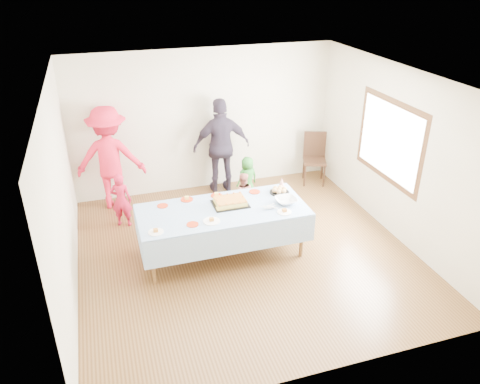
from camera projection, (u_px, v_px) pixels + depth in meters
The scene contains 22 objects.
ground at pixel (245, 252), 7.29m from camera, with size 5.00×5.00×0.00m, color #4D3016.
room_walls at pixel (249, 145), 6.51m from camera, with size 5.04×5.04×2.72m.
party_table at pixel (223, 212), 6.94m from camera, with size 2.50×1.10×0.78m.
birthday_cake at pixel (230, 202), 7.03m from camera, with size 0.53×0.41×0.09m.
rolls_tray at pixel (279, 190), 7.38m from camera, with size 0.31×0.31×0.09m.
punch_bowl at pixel (286, 201), 7.07m from camera, with size 0.32×0.32×0.08m, color silver.
party_hat at pixel (282, 182), 7.54m from camera, with size 0.10×0.10×0.17m, color silver.
fork_pile at pixel (269, 207), 6.91m from camera, with size 0.24×0.18×0.07m, color white, non-canonical shape.
plate_red_far_a at pixel (163, 206), 7.00m from camera, with size 0.16×0.16×0.01m, color red.
plate_red_far_b at pixel (187, 199), 7.18m from camera, with size 0.19×0.19×0.01m, color red.
plate_red_far_c at pixel (216, 196), 7.30m from camera, with size 0.18×0.18×0.01m, color red.
plate_red_far_d at pixel (255, 192), 7.42m from camera, with size 0.17×0.17×0.01m, color red.
plate_red_near at pixel (193, 224), 6.51m from camera, with size 0.17×0.17×0.01m, color red.
plate_white_left at pixel (156, 232), 6.33m from camera, with size 0.21×0.21×0.01m, color white.
plate_white_mid at pixel (212, 221), 6.59m from camera, with size 0.24×0.24×0.01m, color white.
plate_white_right at pixel (284, 212), 6.83m from camera, with size 0.21×0.21×0.01m, color white.
dining_chair at pixel (314, 155), 9.37m from camera, with size 0.57×0.57×1.02m.
toddler_left at pixel (121, 200), 7.82m from camera, with size 0.35×0.23×0.96m, color #B91736.
toddler_mid at pixel (247, 178), 8.73m from camera, with size 0.41×0.27×0.84m, color #257027.
toddler_right at pixel (243, 195), 8.14m from camera, with size 0.40×0.31×0.82m, color #B76555.
adult_left at pixel (110, 158), 8.26m from camera, with size 1.21×0.70×1.88m, color red.
adult_right at pixel (222, 146), 8.82m from camera, with size 1.08×0.45×1.84m, color #312939.
Camera 1 is at (-1.90, -5.79, 4.12)m, focal length 35.00 mm.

